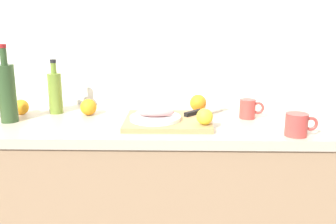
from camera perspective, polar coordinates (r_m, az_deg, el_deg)
back_wall at (r=1.99m, az=-5.61°, el=11.14°), size 3.20×0.05×2.50m
kitchen_counter at (r=1.89m, az=-6.21°, el=-14.36°), size 2.00×0.60×0.90m
cutting_board at (r=1.65m, az=0.00°, el=-1.35°), size 0.37×0.31×0.02m
white_plate at (r=1.63m, az=-1.91°, el=-0.89°), size 0.22×0.22×0.01m
fish_fillet at (r=1.62m, az=-1.91°, el=-0.02°), size 0.16×0.07×0.04m
chef_knife at (r=1.75m, az=4.99°, el=0.19°), size 0.22×0.23×0.02m
lemon_0 at (r=1.55m, az=5.51°, el=-0.69°), size 0.07×0.07×0.07m
olive_oil_bottle at (r=1.88m, az=-16.53°, el=2.89°), size 0.06×0.06×0.26m
wine_bottle at (r=1.79m, az=-22.94°, el=2.82°), size 0.07×0.07×0.34m
coffee_mug_0 at (r=1.55m, az=18.76°, el=-1.81°), size 0.13×0.09×0.09m
coffee_mug_1 at (r=1.76m, az=11.92°, el=0.47°), size 0.11×0.07×0.09m
orange_1 at (r=1.82m, az=-11.82°, el=0.73°), size 0.08×0.08×0.08m
orange_2 at (r=1.92m, az=-21.14°, el=0.69°), size 0.07×0.07×0.07m
orange_3 at (r=1.86m, az=4.53°, el=1.37°), size 0.08×0.08×0.08m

